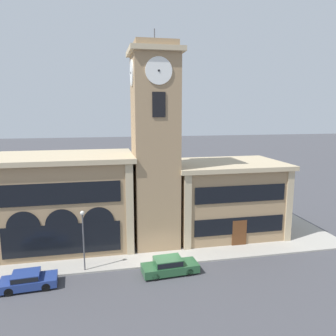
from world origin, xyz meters
name	(u,v)px	position (x,y,z in m)	size (l,w,h in m)	color
ground_plane	(165,266)	(0.00, 0.00, 0.00)	(300.00, 300.00, 0.00)	#424247
sidewalk_kerb	(154,238)	(0.00, 6.31, 0.07)	(38.29, 12.61, 0.15)	#A39E93
clock_tower	(155,148)	(0.00, 4.87, 9.86)	(4.91, 4.91, 20.81)	#9E7F5B
town_hall_left_wing	(66,201)	(-8.77, 6.66, 4.63)	(13.44, 8.54, 9.21)	#9E7F5B
town_hall_right_wing	(225,198)	(8.10, 6.66, 4.02)	(12.09, 8.54, 7.98)	#9E7F5B
parked_car_near	(28,280)	(-10.98, -1.36, 0.67)	(4.27, 2.13, 1.27)	navy
parked_car_mid	(169,265)	(0.08, -1.36, 0.72)	(4.78, 2.14, 1.39)	#285633
street_lamp	(83,231)	(-6.84, 0.44, 3.61)	(0.36, 0.36, 5.19)	#4C4C51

